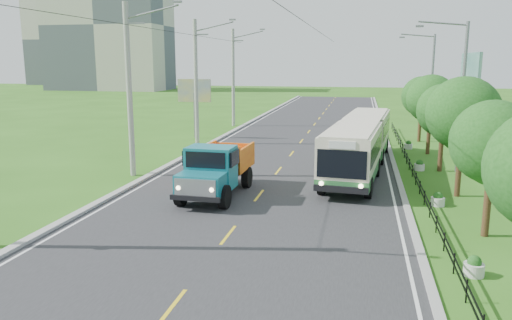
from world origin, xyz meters
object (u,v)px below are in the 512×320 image
(tree_second, at_px, (493,146))
(planter_front, at_px, (474,267))
(planter_near, at_px, (438,200))
(tree_fourth, at_px, (444,113))
(tree_fifth, at_px, (431,101))
(pole_mid, at_px, (196,82))
(bus, at_px, (360,140))
(streetlight_mid, at_px, (460,92))
(tree_third, at_px, (464,117))
(pole_near, at_px, (130,90))
(planter_far, at_px, (408,145))
(billboard_left, at_px, (194,94))
(tree_back, at_px, (422,98))
(planter_mid, at_px, (419,166))
(dump_truck, at_px, (217,166))
(pole_far, at_px, (234,77))
(streetlight_far, at_px, (430,83))
(billboard_right, at_px, (469,81))

(tree_second, height_order, planter_front, tree_second)
(tree_second, relative_size, planter_near, 7.91)
(tree_fourth, bearing_deg, tree_fifth, 90.00)
(pole_mid, height_order, tree_fifth, pole_mid)
(tree_second, relative_size, bus, 0.32)
(tree_second, bearing_deg, planter_front, -106.88)
(planter_near, relative_size, bus, 0.04)
(planter_near, bearing_deg, streetlight_mid, 75.68)
(tree_fifth, bearing_deg, tree_third, -90.00)
(tree_second, bearing_deg, pole_near, 159.26)
(planter_far, distance_m, billboard_left, 18.56)
(pole_mid, relative_size, tree_back, 1.82)
(billboard_left, bearing_deg, bus, -36.49)
(billboard_left, distance_m, bus, 18.05)
(planter_mid, height_order, dump_truck, dump_truck)
(tree_back, distance_m, planter_near, 20.46)
(pole_near, height_order, planter_far, pole_near)
(pole_far, xyz_separation_m, tree_fifth, (18.12, -12.86, -1.24))
(planter_mid, relative_size, billboard_left, 0.13)
(pole_mid, distance_m, dump_truck, 16.91)
(streetlight_far, xyz_separation_m, dump_truck, (-12.75, -22.33, -3.40))
(billboard_left, bearing_deg, streetlight_far, 11.23)
(pole_mid, relative_size, planter_mid, 14.93)
(pole_near, height_order, streetlight_mid, pole_near)
(tree_third, height_order, dump_truck, tree_third)
(tree_fourth, xyz_separation_m, planter_far, (-1.26, 7.86, -3.30))
(streetlight_mid, xyz_separation_m, planter_near, (-2.04, -8.00, -4.62))
(planter_far, bearing_deg, billboard_right, -28.39)
(pole_near, relative_size, billboard_right, 1.37)
(pole_far, bearing_deg, pole_near, -90.00)
(tree_third, bearing_deg, billboard_right, 78.36)
(pole_near, height_order, pole_far, same)
(tree_fifth, bearing_deg, billboard_left, 168.72)
(streetlight_mid, bearing_deg, planter_front, -97.27)
(pole_far, distance_m, billboard_left, 9.17)
(planter_near, xyz_separation_m, dump_truck, (-10.71, -0.33, 1.22))
(tree_third, height_order, billboard_right, billboard_right)
(planter_mid, relative_size, planter_far, 1.00)
(tree_fifth, distance_m, planter_far, 4.21)
(planter_mid, bearing_deg, tree_fourth, 6.39)
(pole_far, distance_m, streetlight_mid, 26.80)
(tree_fourth, distance_m, streetlight_far, 13.94)
(pole_far, relative_size, planter_near, 14.93)
(streetlight_far, bearing_deg, bus, -111.31)
(tree_fourth, bearing_deg, planter_far, 99.08)
(streetlight_far, xyz_separation_m, billboard_left, (-20.14, -4.00, -1.04))
(streetlight_far, height_order, planter_front, streetlight_far)
(billboard_right, bearing_deg, tree_back, 111.70)
(planter_mid, height_order, billboard_right, billboard_right)
(pole_mid, distance_m, tree_back, 18.89)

